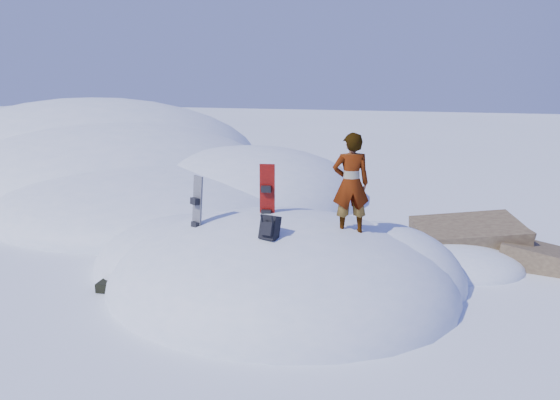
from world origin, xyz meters
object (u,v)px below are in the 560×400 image
(snowboard_red, at_px, (267,204))
(backpack, at_px, (269,228))
(snowboard_dark, at_px, (197,216))
(person, at_px, (351,184))

(snowboard_red, bearing_deg, backpack, -79.31)
(snowboard_red, height_order, snowboard_dark, snowboard_red)
(backpack, relative_size, person, 0.27)
(snowboard_dark, height_order, person, person)
(snowboard_dark, height_order, backpack, snowboard_dark)
(snowboard_red, xyz_separation_m, snowboard_dark, (-1.19, -0.70, -0.17))
(backpack, bearing_deg, snowboard_red, 123.95)
(snowboard_red, bearing_deg, person, -18.92)
(snowboard_dark, xyz_separation_m, backpack, (1.68, -0.57, 0.06))
(backpack, bearing_deg, snowboard_dark, 174.30)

